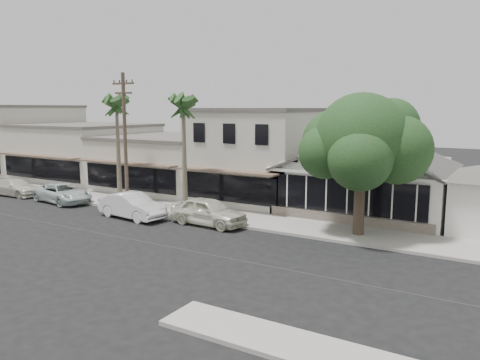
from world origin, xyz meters
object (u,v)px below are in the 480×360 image
Objects in this scene: car_0 at (208,211)px; car_2 at (63,193)px; car_3 at (16,187)px; car_1 at (132,206)px; shade_tree at (362,143)px; utility_pole at (125,138)px.

car_2 is at bearing 92.93° from car_0.
car_3 is at bearing 99.19° from car_2.
car_0 reaches higher than car_2.
car_3 is (-13.12, 0.88, -0.12)m from car_1.
utility_pole is at bearing -173.96° from shade_tree.
utility_pole reaches higher than shade_tree.
utility_pole is 4.78m from car_1.
utility_pole reaches higher than car_1.
car_0 is at bearing -82.00° from car_2.
car_1 is at bearing -166.14° from shade_tree.
car_0 is 5.10m from car_1.
car_0 reaches higher than car_1.
car_1 is 0.95× the size of car_2.
car_2 is 5.39m from car_3.
car_2 is 0.66× the size of shade_tree.
car_2 is 21.45m from shade_tree.
shade_tree is (13.17, 3.25, 4.18)m from car_1.
car_2 is 1.10× the size of car_3.
car_1 reaches higher than car_3.
shade_tree is (15.19, 1.61, 0.17)m from utility_pole.
utility_pole is 1.90× the size of car_1.
utility_pole is at bearing 56.72° from car_1.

